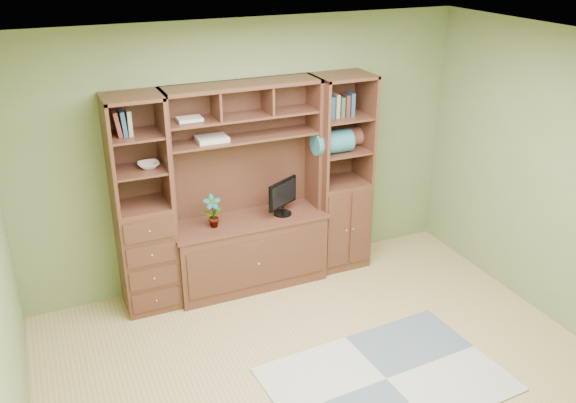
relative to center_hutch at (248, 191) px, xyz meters
name	(u,v)px	position (x,y,z in m)	size (l,w,h in m)	color
room	(345,241)	(0.10, -1.73, 0.28)	(4.60, 4.10, 2.64)	tan
center_hutch	(248,191)	(0.00, 0.00, 0.00)	(1.54, 0.53, 2.05)	#502A1C
left_tower	(142,207)	(-1.00, 0.04, 0.00)	(0.50, 0.45, 2.05)	#502A1C
right_tower	(340,174)	(1.02, 0.04, 0.00)	(0.55, 0.45, 2.05)	#502A1C
rug	(386,379)	(0.48, -1.83, -1.02)	(1.85, 1.23, 0.01)	gray
monitor	(283,191)	(0.35, -0.03, -0.05)	(0.40, 0.18, 0.49)	black
orchid	(213,211)	(-0.37, -0.03, -0.13)	(0.17, 0.12, 0.33)	#925A31
magazines	(212,139)	(-0.30, 0.09, 0.54)	(0.28, 0.21, 0.04)	beige
bowl	(149,165)	(-0.91, 0.04, 0.39)	(0.19, 0.19, 0.05)	white
blanket_teal	(332,142)	(0.89, -0.01, 0.38)	(0.39, 0.23, 0.23)	#2D6977
blanket_red	(350,137)	(1.16, 0.12, 0.36)	(0.33, 0.18, 0.18)	brown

